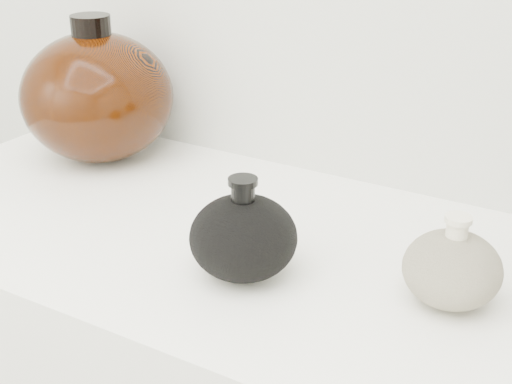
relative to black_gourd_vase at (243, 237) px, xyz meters
The scene contains 3 objects.
black_gourd_vase is the anchor object (origin of this frame).
cream_gourd_vase 0.24m from the black_gourd_vase, 15.71° to the left, with size 0.13×0.13×0.11m.
left_round_pot 0.45m from the black_gourd_vase, 152.93° to the left, with size 0.31×0.31×0.24m.
Camera 1 is at (0.38, 0.24, 1.34)m, focal length 50.00 mm.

